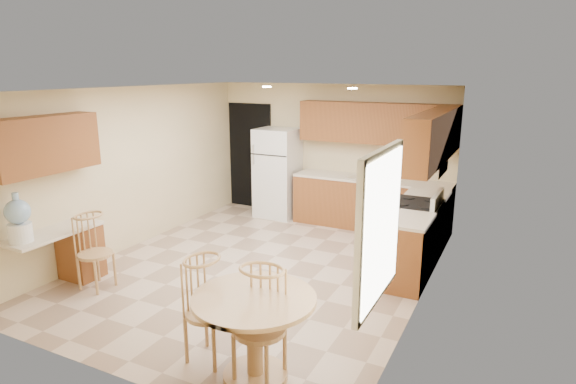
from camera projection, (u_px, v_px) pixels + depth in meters
The scene contains 30 objects.
floor at pixel (259, 268), 6.85m from camera, with size 5.50×5.50×0.00m, color tan.
ceiling at pixel (256, 89), 6.23m from camera, with size 4.50×5.50×0.02m, color white.
wall_back at pixel (331, 153), 8.93m from camera, with size 4.50×0.02×2.50m, color beige.
wall_front at pixel (98, 248), 4.16m from camera, with size 4.50×0.02×2.50m, color beige.
wall_left at pixel (133, 168), 7.51m from camera, with size 0.02×5.50×2.50m, color beige.
wall_right at pixel (426, 203), 5.57m from camera, with size 0.02×5.50×2.50m, color beige.
doorway at pixel (250, 156), 9.72m from camera, with size 0.90×0.02×2.10m, color black.
base_cab_back at pixel (370, 204), 8.49m from camera, with size 2.75×0.60×0.87m, color brown.
counter_back at pixel (372, 179), 8.38m from camera, with size 2.75×0.63×0.04m, color beige.
base_cab_right_a at pixel (426, 222), 7.51m from camera, with size 0.60×0.59×0.87m, color brown.
counter_right_a at pixel (428, 194), 7.40m from camera, with size 0.63×0.59×0.04m, color beige.
base_cab_right_b at pixel (404, 253), 6.25m from camera, with size 0.60×0.80×0.87m, color brown.
counter_right_b at pixel (406, 219), 6.13m from camera, with size 0.63×0.80×0.04m, color beige.
upper_cab_back at pixel (376, 123), 8.26m from camera, with size 2.75×0.33×0.70m, color brown.
upper_cab_right at pixel (434, 137), 6.54m from camera, with size 0.33×2.42×0.70m, color brown.
upper_cab_left at pixel (44, 145), 5.91m from camera, with size 0.33×1.40×0.70m, color brown.
sink at pixel (370, 178), 8.38m from camera, with size 0.78×0.44×0.01m, color silver.
range_hood at pixel (425, 168), 6.66m from camera, with size 0.50×0.76×0.14m, color silver.
desk_pedestal at pixel (81, 252), 6.48m from camera, with size 0.48×0.42×0.72m, color brown.
desk_top at pixel (53, 233), 6.05m from camera, with size 0.50×1.20×0.04m, color beige.
window at pixel (380, 227), 3.91m from camera, with size 0.06×1.12×1.30m.
can_light_a at pixel (267, 87), 7.49m from camera, with size 0.14×0.14×0.02m, color white.
can_light_b at pixel (352, 88), 6.89m from camera, with size 0.14×0.14×0.02m, color white.
refrigerator at pixel (278, 173), 9.13m from camera, with size 0.74×0.72×1.68m.
stove at pixel (415, 232), 6.93m from camera, with size 0.65×0.76×1.09m.
dining_table at pixel (254, 326), 4.28m from camera, with size 1.10×1.10×0.82m.
chair_table_a at pixel (202, 304), 4.48m from camera, with size 0.45×0.58×1.03m.
chair_table_b at pixel (253, 321), 4.14m from camera, with size 0.47×0.47×1.06m.
chair_desk at pixel (88, 247), 6.01m from camera, with size 0.43×0.55×0.97m.
water_crock at pixel (19, 220), 5.62m from camera, with size 0.29×0.29×0.60m.
Camera 1 is at (3.21, -5.51, 2.75)m, focal length 30.00 mm.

